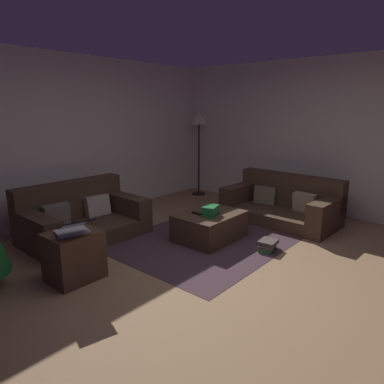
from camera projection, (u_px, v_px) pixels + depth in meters
The scene contains 13 objects.
ground_plane at pixel (223, 278), 3.77m from camera, with size 6.40×6.40×0.00m, color #93704C.
rear_partition at pixel (61, 140), 5.45m from camera, with size 6.40×0.12×2.60m, color silver.
corner_partition at pixel (336, 138), 5.78m from camera, with size 0.12×6.40×2.60m, color silver.
couch_left at pixel (81, 218), 4.92m from camera, with size 1.63×1.03×0.76m.
couch_right at pixel (283, 204), 5.65m from camera, with size 0.99×1.79×0.73m.
ottoman at pixel (210, 226), 4.85m from camera, with size 0.91×0.69×0.37m, color #473323.
gift_box at pixel (210, 211), 4.68m from camera, with size 0.24×0.17×0.14m, color #19662D.
tv_remote at pixel (197, 213), 4.76m from camera, with size 0.05×0.16×0.02m, color black.
side_table at pixel (74, 256), 3.69m from camera, with size 0.52×0.44×0.52m, color #4C3323.
laptop at pixel (74, 229), 3.56m from camera, with size 0.40×0.49×0.20m.
book_stack at pixel (268, 245), 4.48m from camera, with size 0.33×0.24×0.13m.
corner_lamp at pixel (199, 125), 7.09m from camera, with size 0.36×0.36×1.70m.
area_rug at pixel (210, 238), 4.89m from camera, with size 2.60×2.00×0.01m, color #442E35.
Camera 1 is at (-2.84, -1.99, 1.77)m, focal length 32.74 mm.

